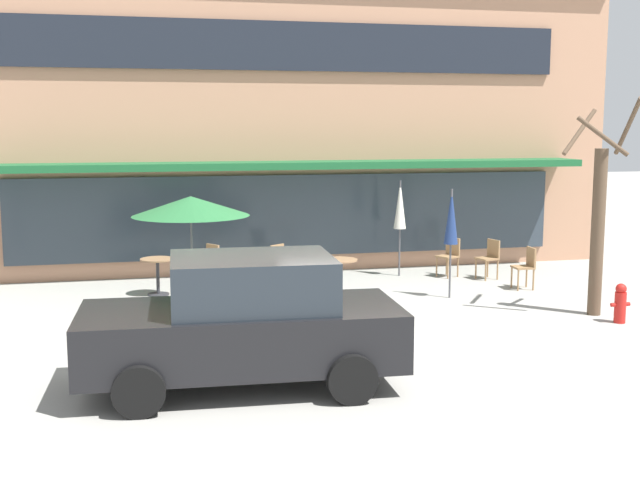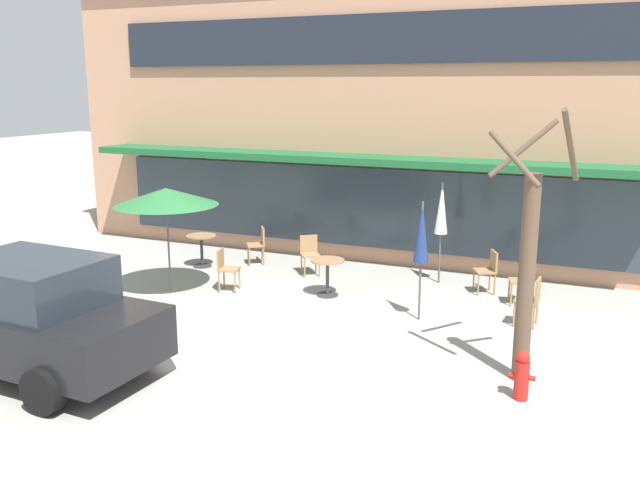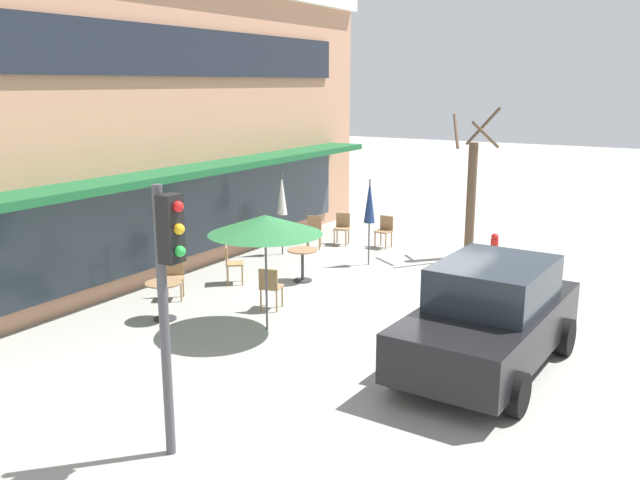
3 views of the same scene
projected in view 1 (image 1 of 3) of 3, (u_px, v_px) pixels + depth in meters
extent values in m
plane|color=#9E9B93|center=(362.00, 336.00, 13.23)|extent=(80.00, 80.00, 0.00)
cube|color=tan|center=(265.00, 118.00, 22.35)|extent=(16.08, 8.00, 7.26)
cube|color=#19592D|center=(297.00, 165.00, 18.12)|extent=(13.67, 1.10, 0.16)
cube|color=#1E232D|center=(292.00, 46.00, 18.21)|extent=(12.86, 0.10, 1.10)
cube|color=#2D3842|center=(293.00, 215.00, 18.77)|extent=(12.86, 0.10, 1.90)
cylinder|color=#333338|center=(158.00, 294.00, 16.41)|extent=(0.44, 0.44, 0.03)
cylinder|color=#333338|center=(158.00, 277.00, 16.36)|extent=(0.07, 0.07, 0.70)
cylinder|color=#99704C|center=(157.00, 259.00, 16.30)|extent=(0.70, 0.70, 0.03)
cylinder|color=#333338|center=(340.00, 295.00, 16.33)|extent=(0.44, 0.44, 0.03)
cylinder|color=#333338|center=(340.00, 278.00, 16.28)|extent=(0.07, 0.07, 0.70)
cylinder|color=#99704C|center=(340.00, 260.00, 16.22)|extent=(0.70, 0.70, 0.03)
cylinder|color=#4C4C51|center=(192.00, 257.00, 14.41)|extent=(0.04, 0.04, 2.20)
cone|color=#286B38|center=(191.00, 206.00, 14.27)|extent=(2.10, 2.10, 0.35)
cylinder|color=#4C4C51|center=(451.00, 244.00, 16.00)|extent=(0.04, 0.04, 2.20)
cone|color=navy|center=(451.00, 217.00, 15.92)|extent=(0.28, 0.28, 1.10)
cylinder|color=#4C4C51|center=(400.00, 229.00, 18.34)|extent=(0.04, 0.04, 2.20)
cone|color=silver|center=(400.00, 205.00, 18.26)|extent=(0.28, 0.28, 1.10)
cylinder|color=#9E754C|center=(295.00, 276.00, 17.32)|extent=(0.04, 0.04, 0.45)
cylinder|color=#9E754C|center=(284.00, 278.00, 17.06)|extent=(0.04, 0.04, 0.45)
cylinder|color=#9E754C|center=(283.00, 274.00, 17.53)|extent=(0.04, 0.04, 0.45)
cylinder|color=#9E754C|center=(272.00, 276.00, 17.28)|extent=(0.04, 0.04, 0.45)
cube|color=#9E754C|center=(283.00, 265.00, 17.26)|extent=(0.56, 0.56, 0.04)
cube|color=#9E754C|center=(277.00, 254.00, 17.35)|extent=(0.34, 0.27, 0.40)
cylinder|color=#9E754C|center=(448.00, 269.00, 18.11)|extent=(0.04, 0.04, 0.45)
cylinder|color=#9E754C|center=(437.00, 267.00, 18.37)|extent=(0.04, 0.04, 0.45)
cylinder|color=#9E754C|center=(458.00, 267.00, 18.33)|extent=(0.04, 0.04, 0.45)
cylinder|color=#9E754C|center=(447.00, 265.00, 18.59)|extent=(0.04, 0.04, 0.45)
cube|color=#9E754C|center=(447.00, 257.00, 18.31)|extent=(0.54, 0.54, 0.04)
cube|color=#9E754C|center=(453.00, 246.00, 18.40)|extent=(0.21, 0.38, 0.40)
cylinder|color=#9E754C|center=(206.00, 278.00, 17.07)|extent=(0.04, 0.04, 0.45)
cylinder|color=#9E754C|center=(196.00, 276.00, 17.30)|extent=(0.04, 0.04, 0.45)
cylinder|color=#9E754C|center=(218.00, 276.00, 17.32)|extent=(0.04, 0.04, 0.45)
cylinder|color=#9E754C|center=(208.00, 274.00, 17.55)|extent=(0.04, 0.04, 0.45)
cube|color=#9E754C|center=(207.00, 264.00, 17.27)|extent=(0.56, 0.56, 0.04)
cube|color=#9E754C|center=(213.00, 253.00, 17.37)|extent=(0.26, 0.35, 0.40)
cylinder|color=#9E754C|center=(250.00, 292.00, 15.58)|extent=(0.04, 0.04, 0.45)
cylinder|color=#9E754C|center=(257.00, 296.00, 15.28)|extent=(0.04, 0.04, 0.45)
cylinder|color=#9E754C|center=(234.00, 294.00, 15.43)|extent=(0.04, 0.04, 0.45)
cylinder|color=#9E754C|center=(241.00, 298.00, 15.13)|extent=(0.04, 0.04, 0.45)
cube|color=#9E754C|center=(245.00, 282.00, 15.32)|extent=(0.49, 0.49, 0.04)
cube|color=#9E754C|center=(236.00, 272.00, 15.21)|extent=(0.14, 0.40, 0.40)
cylinder|color=#9E754C|center=(518.00, 280.00, 16.78)|extent=(0.04, 0.04, 0.45)
cylinder|color=#9E754C|center=(512.00, 277.00, 17.11)|extent=(0.04, 0.04, 0.45)
cylinder|color=#9E754C|center=(533.00, 280.00, 16.84)|extent=(0.04, 0.04, 0.45)
cylinder|color=#9E754C|center=(527.00, 277.00, 17.17)|extent=(0.04, 0.04, 0.45)
cube|color=#9E754C|center=(523.00, 267.00, 16.94)|extent=(0.42, 0.42, 0.04)
cube|color=#9E754C|center=(531.00, 257.00, 16.94)|extent=(0.06, 0.40, 0.40)
cylinder|color=#9E754C|center=(486.00, 271.00, 17.84)|extent=(0.04, 0.04, 0.45)
cylinder|color=#9E754C|center=(476.00, 269.00, 18.14)|extent=(0.04, 0.04, 0.45)
cylinder|color=#9E754C|center=(497.00, 270.00, 18.00)|extent=(0.04, 0.04, 0.45)
cylinder|color=#9E754C|center=(488.00, 267.00, 18.30)|extent=(0.04, 0.04, 0.45)
cube|color=#9E754C|center=(487.00, 259.00, 18.03)|extent=(0.49, 0.49, 0.04)
cube|color=#9E754C|center=(494.00, 248.00, 18.09)|extent=(0.14, 0.40, 0.40)
cube|color=black|center=(241.00, 336.00, 10.60)|extent=(4.28, 2.00, 0.76)
cube|color=#232B33|center=(252.00, 282.00, 10.52)|extent=(2.17, 1.70, 0.68)
cylinder|color=black|center=(139.00, 391.00, 9.55)|extent=(0.65, 0.25, 0.64)
cylinder|color=black|center=(144.00, 350.00, 11.30)|extent=(0.65, 0.25, 0.64)
cylinder|color=black|center=(352.00, 379.00, 10.00)|extent=(0.65, 0.25, 0.64)
cylinder|color=black|center=(325.00, 341.00, 11.76)|extent=(0.65, 0.25, 0.64)
cylinder|color=brown|center=(598.00, 233.00, 14.52)|extent=(0.24, 0.24, 3.04)
cylinder|color=brown|center=(628.00, 126.00, 14.27)|extent=(0.25, 0.97, 1.03)
cylinder|color=brown|center=(580.00, 132.00, 14.62)|extent=(0.91, 0.51, 0.84)
cylinder|color=brown|center=(603.00, 136.00, 13.87)|extent=(0.81, 0.54, 0.71)
cylinder|color=red|center=(620.00, 307.00, 14.09)|extent=(0.20, 0.20, 0.55)
sphere|color=red|center=(621.00, 289.00, 14.04)|extent=(0.19, 0.19, 0.19)
cylinder|color=red|center=(614.00, 305.00, 14.05)|extent=(0.10, 0.07, 0.07)
cylinder|color=red|center=(627.00, 304.00, 14.11)|extent=(0.10, 0.07, 0.07)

